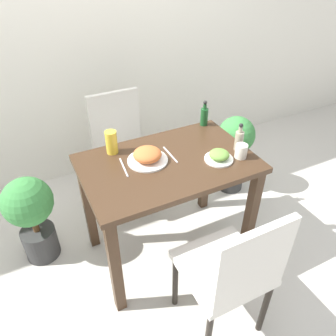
% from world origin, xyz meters
% --- Properties ---
extents(ground_plane, '(16.00, 16.00, 0.00)m').
position_xyz_m(ground_plane, '(0.00, 0.00, 0.00)').
color(ground_plane, beige).
extents(wall_back, '(8.00, 0.05, 2.60)m').
position_xyz_m(wall_back, '(0.00, 1.24, 1.30)').
color(wall_back, white).
rests_on(wall_back, ground_plane).
extents(dining_table, '(1.03, 0.66, 0.77)m').
position_xyz_m(dining_table, '(0.00, 0.00, 0.63)').
color(dining_table, '#3D2819').
rests_on(dining_table, ground_plane).
extents(chair_near, '(0.42, 0.42, 0.91)m').
position_xyz_m(chair_near, '(0.02, -0.67, 0.52)').
color(chair_near, silver).
rests_on(chair_near, ground_plane).
extents(chair_far, '(0.42, 0.42, 0.91)m').
position_xyz_m(chair_far, '(-0.07, 0.68, 0.52)').
color(chair_far, silver).
rests_on(chair_far, ground_plane).
extents(food_plate, '(0.24, 0.24, 0.08)m').
position_xyz_m(food_plate, '(-0.11, 0.05, 0.80)').
color(food_plate, white).
rests_on(food_plate, dining_table).
extents(side_plate, '(0.17, 0.17, 0.06)m').
position_xyz_m(side_plate, '(0.28, -0.12, 0.79)').
color(side_plate, white).
rests_on(side_plate, dining_table).
extents(drink_cup, '(0.07, 0.07, 0.09)m').
position_xyz_m(drink_cup, '(0.41, -0.16, 0.81)').
color(drink_cup, silver).
rests_on(drink_cup, dining_table).
extents(juice_glass, '(0.07, 0.07, 0.15)m').
position_xyz_m(juice_glass, '(-0.26, 0.24, 0.84)').
color(juice_glass, gold).
rests_on(juice_glass, dining_table).
extents(sauce_bottle, '(0.05, 0.05, 0.18)m').
position_xyz_m(sauce_bottle, '(0.45, -0.08, 0.84)').
color(sauce_bottle, gray).
rests_on(sauce_bottle, dining_table).
extents(condiment_bottle, '(0.05, 0.05, 0.18)m').
position_xyz_m(condiment_bottle, '(0.43, 0.29, 0.84)').
color(condiment_bottle, '#194C23').
rests_on(condiment_bottle, dining_table).
extents(fork_utensil, '(0.03, 0.19, 0.00)m').
position_xyz_m(fork_utensil, '(-0.26, 0.05, 0.77)').
color(fork_utensil, silver).
rests_on(fork_utensil, dining_table).
extents(spoon_utensil, '(0.01, 0.19, 0.00)m').
position_xyz_m(spoon_utensil, '(0.04, 0.05, 0.77)').
color(spoon_utensil, silver).
rests_on(spoon_utensil, dining_table).
extents(potted_plant_left, '(0.32, 0.32, 0.65)m').
position_xyz_m(potted_plant_left, '(-0.82, 0.35, 0.39)').
color(potted_plant_left, '#333333').
rests_on(potted_plant_left, ground_plane).
extents(potted_plant_right, '(0.30, 0.30, 0.69)m').
position_xyz_m(potted_plant_right, '(0.81, 0.39, 0.40)').
color(potted_plant_right, '#333333').
rests_on(potted_plant_right, ground_plane).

